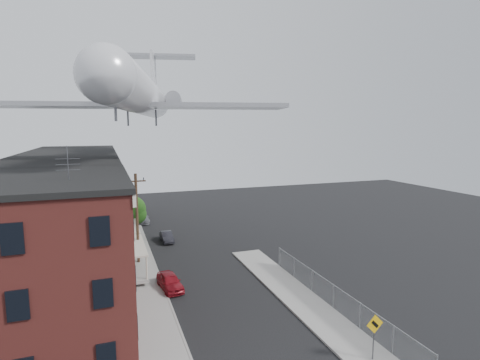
{
  "coord_description": "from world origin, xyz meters",
  "views": [
    {
      "loc": [
        -8.12,
        -16.84,
        13.06
      ],
      "look_at": [
        0.4,
        6.68,
        9.6
      ],
      "focal_mm": 28.0,
      "sensor_mm": 36.0,
      "label": 1
    }
  ],
  "objects_px": {
    "street_tree": "(133,211)",
    "airplane": "(141,95)",
    "car_near": "(170,282)",
    "car_mid": "(167,237)",
    "car_far": "(142,218)",
    "warning_sign": "(374,330)",
    "utility_pole": "(137,220)"
  },
  "relations": [
    {
      "from": "airplane",
      "to": "street_tree",
      "type": "bearing_deg",
      "value": 94.96
    },
    {
      "from": "warning_sign",
      "to": "airplane",
      "type": "xyz_separation_m",
      "value": [
        -10.24,
        21.7,
        14.36
      ]
    },
    {
      "from": "car_mid",
      "to": "warning_sign",
      "type": "bearing_deg",
      "value": -75.01
    },
    {
      "from": "street_tree",
      "to": "car_far",
      "type": "bearing_deg",
      "value": 78.07
    },
    {
      "from": "car_far",
      "to": "airplane",
      "type": "xyz_separation_m",
      "value": [
        -1.04,
        -15.16,
        15.63
      ]
    },
    {
      "from": "street_tree",
      "to": "airplane",
      "type": "bearing_deg",
      "value": -85.04
    },
    {
      "from": "car_far",
      "to": "airplane",
      "type": "height_order",
      "value": "airplane"
    },
    {
      "from": "car_far",
      "to": "utility_pole",
      "type": "bearing_deg",
      "value": -96.33
    },
    {
      "from": "car_near",
      "to": "airplane",
      "type": "distance_m",
      "value": 17.65
    },
    {
      "from": "warning_sign",
      "to": "car_far",
      "type": "xyz_separation_m",
      "value": [
        -9.2,
        36.86,
        -1.27
      ]
    },
    {
      "from": "car_far",
      "to": "airplane",
      "type": "distance_m",
      "value": 21.8
    },
    {
      "from": "car_near",
      "to": "warning_sign",
      "type": "bearing_deg",
      "value": -63.01
    },
    {
      "from": "warning_sign",
      "to": "street_tree",
      "type": "relative_size",
      "value": 0.54
    },
    {
      "from": "warning_sign",
      "to": "car_mid",
      "type": "height_order",
      "value": "warning_sign"
    },
    {
      "from": "utility_pole",
      "to": "car_mid",
      "type": "height_order",
      "value": "utility_pole"
    },
    {
      "from": "warning_sign",
      "to": "car_near",
      "type": "xyz_separation_m",
      "value": [
        -9.2,
        13.5,
        -1.23
      ]
    },
    {
      "from": "street_tree",
      "to": "car_far",
      "type": "distance_m",
      "value": 8.57
    },
    {
      "from": "car_mid",
      "to": "car_far",
      "type": "height_order",
      "value": "car_far"
    },
    {
      "from": "car_near",
      "to": "car_mid",
      "type": "distance_m",
      "value": 13.3
    },
    {
      "from": "warning_sign",
      "to": "utility_pole",
      "type": "relative_size",
      "value": 0.31
    },
    {
      "from": "street_tree",
      "to": "airplane",
      "type": "height_order",
      "value": "airplane"
    },
    {
      "from": "warning_sign",
      "to": "car_far",
      "type": "bearing_deg",
      "value": 104.01
    },
    {
      "from": "utility_pole",
      "to": "street_tree",
      "type": "height_order",
      "value": "utility_pole"
    },
    {
      "from": "warning_sign",
      "to": "utility_pole",
      "type": "bearing_deg",
      "value": 120.48
    },
    {
      "from": "warning_sign",
      "to": "street_tree",
      "type": "xyz_separation_m",
      "value": [
        -10.87,
        28.95,
        1.57
      ]
    },
    {
      "from": "car_near",
      "to": "car_mid",
      "type": "xyz_separation_m",
      "value": [
        1.8,
        13.18,
        -0.08
      ]
    },
    {
      "from": "warning_sign",
      "to": "street_tree",
      "type": "bearing_deg",
      "value": 110.58
    },
    {
      "from": "warning_sign",
      "to": "car_near",
      "type": "distance_m",
      "value": 16.39
    },
    {
      "from": "utility_pole",
      "to": "car_mid",
      "type": "xyz_separation_m",
      "value": [
        3.8,
        7.66,
        -4.1
      ]
    },
    {
      "from": "utility_pole",
      "to": "airplane",
      "type": "xyz_separation_m",
      "value": [
        0.96,
        2.68,
        11.57
      ]
    },
    {
      "from": "utility_pole",
      "to": "car_mid",
      "type": "distance_m",
      "value": 9.48
    },
    {
      "from": "warning_sign",
      "to": "car_far",
      "type": "relative_size",
      "value": 0.66
    }
  ]
}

